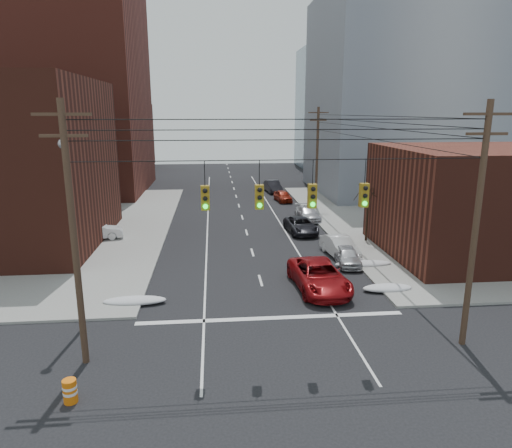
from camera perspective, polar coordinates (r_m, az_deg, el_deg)
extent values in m
plane|color=black|center=(18.75, 4.60, -20.21)|extent=(160.00, 160.00, 0.00)
cube|color=gray|center=(52.79, 29.20, 0.70)|extent=(40.00, 40.00, 0.15)
cube|color=maroon|center=(66.86, -24.90, 16.50)|extent=(24.00, 20.00, 30.00)
cube|color=#4E2117|center=(92.33, -20.23, 10.24)|extent=(22.00, 18.00, 12.00)
cube|color=gray|center=(64.31, 17.99, 15.00)|extent=(22.00, 20.00, 25.00)
cube|color=gray|center=(89.40, 12.46, 13.87)|extent=(20.00, 18.00, 22.00)
cube|color=#4E2117|center=(38.15, 27.89, 2.44)|extent=(16.00, 12.00, 8.00)
cylinder|color=#473323|center=(19.76, -21.79, -1.78)|extent=(0.28, 0.28, 11.00)
cube|color=#473323|center=(19.12, -23.13, 12.51)|extent=(2.20, 0.12, 0.12)
cube|color=#473323|center=(19.14, -22.90, 10.13)|extent=(1.80, 0.12, 0.12)
cylinder|color=#473323|center=(22.09, 25.74, -0.60)|extent=(0.28, 0.28, 11.00)
cube|color=#473323|center=(21.52, 27.13, 12.14)|extent=(2.20, 0.12, 0.12)
cube|color=#473323|center=(21.53, 26.90, 10.03)|extent=(1.80, 0.12, 0.12)
cylinder|color=#473323|center=(50.81, 7.63, 8.10)|extent=(0.28, 0.28, 11.00)
cube|color=#473323|center=(50.56, 7.81, 13.63)|extent=(2.20, 0.12, 0.12)
cube|color=#473323|center=(50.57, 7.78, 12.73)|extent=(1.80, 0.12, 0.12)
cylinder|color=black|center=(18.59, 3.52, 8.00)|extent=(17.00, 0.04, 0.04)
cylinder|color=black|center=(18.43, -6.44, 6.32)|extent=(0.03, 0.03, 1.00)
cube|color=olive|center=(18.59, -6.36, 3.27)|extent=(0.35, 0.30, 1.00)
sphere|color=black|center=(18.36, -6.39, 4.15)|extent=(0.20, 0.20, 0.20)
sphere|color=black|center=(18.42, -6.37, 3.17)|extent=(0.20, 0.20, 0.20)
sphere|color=#0CE526|center=(18.48, -6.34, 2.19)|extent=(0.20, 0.20, 0.20)
cylinder|color=black|center=(18.52, 0.42, 6.45)|extent=(0.03, 0.03, 1.00)
cube|color=olive|center=(18.68, 0.41, 3.40)|extent=(0.35, 0.30, 1.00)
sphere|color=black|center=(18.45, 0.47, 4.28)|extent=(0.20, 0.20, 0.20)
sphere|color=black|center=(18.51, 0.47, 3.31)|extent=(0.20, 0.20, 0.20)
sphere|color=#0CE526|center=(18.57, 0.47, 2.34)|extent=(0.20, 0.20, 0.20)
cylinder|color=black|center=(18.87, 7.12, 6.48)|extent=(0.03, 0.03, 1.00)
cube|color=olive|center=(19.02, 7.03, 3.49)|extent=(0.35, 0.30, 1.00)
sphere|color=black|center=(18.80, 7.17, 4.36)|extent=(0.20, 0.20, 0.20)
sphere|color=black|center=(18.86, 7.14, 3.40)|extent=(0.20, 0.20, 0.20)
sphere|color=#0CE526|center=(18.92, 7.12, 2.44)|extent=(0.20, 0.20, 0.20)
cylinder|color=black|center=(19.46, 13.50, 6.43)|extent=(0.03, 0.03, 1.00)
cube|color=olive|center=(19.61, 13.34, 3.53)|extent=(0.35, 0.30, 1.00)
sphere|color=black|center=(19.40, 13.55, 4.37)|extent=(0.20, 0.20, 0.20)
sphere|color=black|center=(19.45, 13.50, 3.44)|extent=(0.20, 0.20, 0.20)
sphere|color=#0CE526|center=(19.51, 13.44, 2.52)|extent=(0.20, 0.20, 0.20)
cylinder|color=gray|center=(23.07, -21.92, -2.21)|extent=(0.18, 0.18, 9.00)
sphere|color=gray|center=(22.33, -22.99, 9.21)|extent=(0.44, 0.44, 0.44)
cylinder|color=black|center=(38.42, 13.69, 0.31)|extent=(0.20, 0.20, 3.50)
cylinder|color=black|center=(38.19, 14.38, 3.75)|extent=(0.27, 0.82, 1.19)
cylinder|color=black|center=(38.54, 13.94, 4.00)|extent=(1.17, 0.54, 1.38)
cylinder|color=black|center=(38.49, 12.94, 4.09)|extent=(1.44, 1.00, 1.48)
cylinder|color=black|center=(37.88, 13.29, 3.74)|extent=(0.17, 0.84, 1.19)
cylinder|color=black|center=(37.40, 13.45, 3.73)|extent=(0.82, 0.99, 1.40)
cylinder|color=black|center=(37.16, 14.42, 3.67)|extent=(1.74, 0.21, 1.43)
cylinder|color=black|center=(37.86, 14.47, 3.66)|extent=(0.48, 0.73, 1.20)
ellipsoid|color=silver|center=(26.75, -14.93, -9.24)|extent=(3.50, 1.08, 0.42)
ellipsoid|color=silver|center=(28.72, 16.09, -7.69)|extent=(3.00, 1.08, 0.42)
ellipsoid|color=silver|center=(32.68, 13.25, -4.86)|extent=(4.00, 1.08, 0.42)
imported|color=maroon|center=(27.96, 7.87, -6.46)|extent=(3.20, 6.24, 1.69)
imported|color=#B9BABF|center=(32.73, 11.34, -3.91)|extent=(1.85, 3.94, 1.30)
imported|color=silver|center=(34.45, 10.45, -2.81)|extent=(2.16, 4.69, 1.49)
imported|color=black|center=(40.63, 5.64, -0.17)|extent=(2.64, 5.10, 1.37)
imported|color=silver|center=(45.56, 6.47, 1.32)|extent=(2.17, 4.69, 1.33)
imported|color=maroon|center=(54.79, 3.38, 3.50)|extent=(2.05, 4.07, 1.33)
imported|color=black|center=(61.13, 2.12, 4.71)|extent=(2.10, 4.87, 1.56)
imported|color=silver|center=(40.14, -19.30, -0.85)|extent=(4.39, 2.24, 1.38)
imported|color=#9F9FA4|center=(45.40, -20.30, 0.74)|extent=(5.65, 4.15, 1.43)
imported|color=black|center=(43.00, -27.32, -0.76)|extent=(4.46, 1.97, 1.27)
imported|color=#B8B8BD|center=(48.25, -24.90, 1.00)|extent=(4.25, 2.65, 1.35)
cylinder|color=orange|center=(19.20, -22.23, -18.78)|extent=(0.58, 0.58, 0.91)
cylinder|color=white|center=(19.11, -22.28, -18.31)|extent=(0.60, 0.60, 0.11)
cylinder|color=white|center=(19.23, -22.21, -18.89)|extent=(0.60, 0.60, 0.11)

